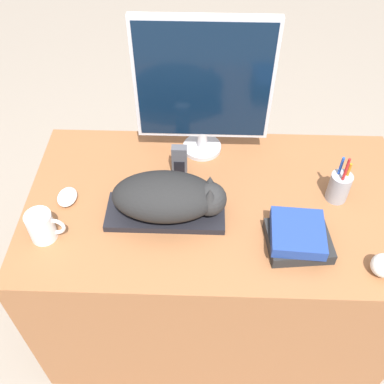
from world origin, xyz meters
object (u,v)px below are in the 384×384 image
(coffee_mug, at_px, (42,226))
(phone, at_px, (179,161))
(monitor, at_px, (203,85))
(cat, at_px, (171,197))
(pen_cup, at_px, (339,186))
(keyboard, at_px, (166,213))
(baseball, at_px, (383,265))
(computer_mouse, at_px, (67,197))
(book_stack, at_px, (298,237))

(coffee_mug, relative_size, phone, 0.94)
(monitor, distance_m, coffee_mug, 0.69)
(coffee_mug, bearing_deg, cat, 14.16)
(cat, distance_m, monitor, 0.39)
(pen_cup, bearing_deg, phone, 169.39)
(monitor, xyz_separation_m, pen_cup, (0.46, -0.23, -0.23))
(monitor, bearing_deg, keyboard, -109.08)
(baseball, bearing_deg, pen_cup, 104.59)
(phone, bearing_deg, computer_mouse, -159.42)
(pen_cup, distance_m, phone, 0.55)
(keyboard, distance_m, baseball, 0.68)
(phone, relative_size, book_stack, 0.60)
(pen_cup, bearing_deg, monitor, 153.18)
(computer_mouse, distance_m, coffee_mug, 0.16)
(computer_mouse, xyz_separation_m, coffee_mug, (-0.04, -0.16, 0.04))
(cat, relative_size, computer_mouse, 4.14)
(baseball, bearing_deg, phone, 147.20)
(keyboard, xyz_separation_m, computer_mouse, (-0.34, 0.06, 0.00))
(phone, bearing_deg, coffee_mug, -144.07)
(monitor, relative_size, phone, 4.22)
(monitor, distance_m, computer_mouse, 0.59)
(cat, distance_m, pen_cup, 0.56)
(coffee_mug, height_order, pen_cup, pen_cup)
(keyboard, height_order, pen_cup, pen_cup)
(keyboard, relative_size, cat, 1.06)
(cat, xyz_separation_m, pen_cup, (0.55, 0.10, -0.04))
(computer_mouse, bearing_deg, monitor, 31.09)
(monitor, bearing_deg, cat, -105.92)
(baseball, xyz_separation_m, book_stack, (-0.24, 0.09, 0.00))
(phone, xyz_separation_m, book_stack, (0.38, -0.30, -0.02))
(keyboard, relative_size, coffee_mug, 3.31)
(monitor, height_order, pen_cup, monitor)
(monitor, relative_size, computer_mouse, 5.97)
(monitor, xyz_separation_m, coffee_mug, (-0.49, -0.43, -0.23))
(coffee_mug, height_order, phone, phone)
(keyboard, height_order, book_stack, book_stack)
(computer_mouse, relative_size, pen_cup, 0.45)
(coffee_mug, height_order, book_stack, coffee_mug)
(keyboard, distance_m, coffee_mug, 0.39)
(monitor, distance_m, book_stack, 0.58)
(keyboard, height_order, phone, phone)
(baseball, distance_m, book_stack, 0.25)
(pen_cup, xyz_separation_m, phone, (-0.54, 0.10, 0.01))
(keyboard, relative_size, baseball, 5.40)
(computer_mouse, xyz_separation_m, pen_cup, (0.91, 0.04, 0.04))
(book_stack, bearing_deg, computer_mouse, 167.79)
(computer_mouse, bearing_deg, book_stack, -12.21)
(cat, relative_size, phone, 2.93)
(monitor, xyz_separation_m, computer_mouse, (-0.45, -0.27, -0.27))
(baseball, relative_size, phone, 0.58)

